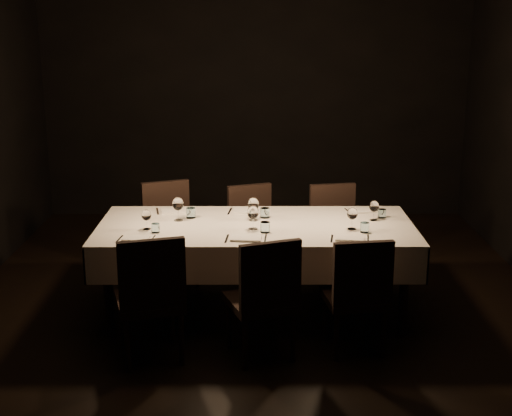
{
  "coord_description": "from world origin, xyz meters",
  "views": [
    {
      "loc": [
        -0.01,
        -5.45,
        2.4
      ],
      "look_at": [
        0.0,
        0.0,
        0.9
      ],
      "focal_mm": 50.0,
      "sensor_mm": 36.0,
      "label": 1
    }
  ],
  "objects_px": {
    "dining_table": "(256,234)",
    "chair_far_center": "(253,227)",
    "chair_near_left": "(151,293)",
    "chair_far_left": "(169,227)",
    "chair_near_right": "(358,290)",
    "chair_far_right": "(335,228)",
    "chair_near_center": "(265,293)"
  },
  "relations": [
    {
      "from": "chair_near_center",
      "to": "chair_far_right",
      "type": "distance_m",
      "value": 1.73
    },
    {
      "from": "chair_near_left",
      "to": "chair_far_left",
      "type": "distance_m",
      "value": 1.62
    },
    {
      "from": "dining_table",
      "to": "chair_far_left",
      "type": "bearing_deg",
      "value": 135.66
    },
    {
      "from": "chair_near_left",
      "to": "chair_far_right",
      "type": "relative_size",
      "value": 1.07
    },
    {
      "from": "chair_far_center",
      "to": "chair_far_right",
      "type": "xyz_separation_m",
      "value": [
        0.75,
        -0.05,
        0.01
      ]
    },
    {
      "from": "chair_near_left",
      "to": "chair_far_left",
      "type": "relative_size",
      "value": 1.04
    },
    {
      "from": "chair_near_right",
      "to": "chair_far_center",
      "type": "relative_size",
      "value": 1.02
    },
    {
      "from": "chair_near_right",
      "to": "chair_far_left",
      "type": "height_order",
      "value": "chair_far_left"
    },
    {
      "from": "dining_table",
      "to": "chair_near_center",
      "type": "distance_m",
      "value": 0.84
    },
    {
      "from": "chair_near_left",
      "to": "chair_far_left",
      "type": "bearing_deg",
      "value": -104.22
    },
    {
      "from": "chair_near_left",
      "to": "chair_near_right",
      "type": "xyz_separation_m",
      "value": [
        1.46,
        0.13,
        -0.03
      ]
    },
    {
      "from": "chair_far_left",
      "to": "chair_far_right",
      "type": "xyz_separation_m",
      "value": [
        1.51,
        0.01,
        -0.01
      ]
    },
    {
      "from": "dining_table",
      "to": "chair_near_right",
      "type": "distance_m",
      "value": 1.04
    },
    {
      "from": "chair_near_right",
      "to": "chair_far_right",
      "type": "bearing_deg",
      "value": -98.33
    },
    {
      "from": "chair_far_left",
      "to": "chair_far_right",
      "type": "height_order",
      "value": "chair_far_left"
    },
    {
      "from": "chair_far_left",
      "to": "chair_near_right",
      "type": "bearing_deg",
      "value": -65.81
    },
    {
      "from": "dining_table",
      "to": "chair_near_center",
      "type": "height_order",
      "value": "chair_near_center"
    },
    {
      "from": "chair_near_left",
      "to": "chair_far_right",
      "type": "distance_m",
      "value": 2.18
    },
    {
      "from": "chair_far_left",
      "to": "chair_far_center",
      "type": "xyz_separation_m",
      "value": [
        0.76,
        0.06,
        -0.02
      ]
    },
    {
      "from": "chair_near_left",
      "to": "chair_near_right",
      "type": "distance_m",
      "value": 1.46
    },
    {
      "from": "chair_far_right",
      "to": "chair_far_center",
      "type": "bearing_deg",
      "value": 166.15
    },
    {
      "from": "dining_table",
      "to": "chair_near_right",
      "type": "height_order",
      "value": "chair_near_right"
    },
    {
      "from": "dining_table",
      "to": "chair_far_center",
      "type": "height_order",
      "value": "chair_far_center"
    },
    {
      "from": "chair_near_right",
      "to": "chair_far_left",
      "type": "bearing_deg",
      "value": -53.05
    },
    {
      "from": "chair_far_left",
      "to": "chair_far_center",
      "type": "distance_m",
      "value": 0.77
    },
    {
      "from": "chair_near_center",
      "to": "chair_near_right",
      "type": "bearing_deg",
      "value": 167.97
    },
    {
      "from": "chair_near_center",
      "to": "chair_far_center",
      "type": "distance_m",
      "value": 1.66
    },
    {
      "from": "chair_far_right",
      "to": "chair_near_right",
      "type": "bearing_deg",
      "value": -99.63
    },
    {
      "from": "dining_table",
      "to": "chair_near_center",
      "type": "relative_size",
      "value": 2.75
    },
    {
      "from": "chair_far_center",
      "to": "chair_far_right",
      "type": "bearing_deg",
      "value": -23.7
    },
    {
      "from": "dining_table",
      "to": "chair_far_center",
      "type": "bearing_deg",
      "value": 91.76
    },
    {
      "from": "chair_near_center",
      "to": "chair_near_right",
      "type": "xyz_separation_m",
      "value": [
        0.67,
        0.1,
        -0.01
      ]
    }
  ]
}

